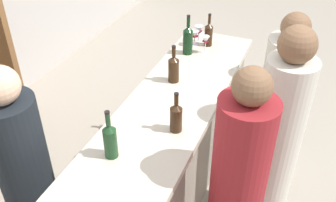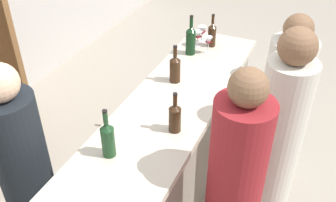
# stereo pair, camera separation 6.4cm
# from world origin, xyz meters

# --- Properties ---
(ground_plane) EXTENTS (12.00, 12.00, 0.00)m
(ground_plane) POSITION_xyz_m (0.00, 0.00, 0.00)
(ground_plane) COLOR #9E9384
(bar_counter) EXTENTS (2.48, 0.61, 0.92)m
(bar_counter) POSITION_xyz_m (0.00, 0.00, 0.46)
(bar_counter) COLOR gray
(bar_counter) RESTS_ON ground
(wine_bottle_second_left_olive_green) EXTENTS (0.08, 0.08, 0.32)m
(wine_bottle_second_left_olive_green) POSITION_xyz_m (-0.57, 0.12, 1.04)
(wine_bottle_second_left_olive_green) COLOR #193D1E
(wine_bottle_second_left_olive_green) RESTS_ON bar_counter
(wine_bottle_center_amber_brown) EXTENTS (0.08, 0.08, 0.28)m
(wine_bottle_center_amber_brown) POSITION_xyz_m (-0.21, -0.14, 1.02)
(wine_bottle_center_amber_brown) COLOR #331E0F
(wine_bottle_center_amber_brown) RESTS_ON bar_counter
(wine_bottle_second_right_amber_brown) EXTENTS (0.08, 0.08, 0.29)m
(wine_bottle_second_right_amber_brown) POSITION_xyz_m (0.32, 0.09, 1.03)
(wine_bottle_second_right_amber_brown) COLOR #331E0F
(wine_bottle_second_right_amber_brown) RESTS_ON bar_counter
(wine_bottle_rightmost_dark_green) EXTENTS (0.08, 0.08, 0.34)m
(wine_bottle_rightmost_dark_green) POSITION_xyz_m (0.78, 0.15, 1.04)
(wine_bottle_rightmost_dark_green) COLOR black
(wine_bottle_rightmost_dark_green) RESTS_ON bar_counter
(wine_bottle_far_right_amber_brown) EXTENTS (0.07, 0.07, 0.29)m
(wine_bottle_far_right_amber_brown) POSITION_xyz_m (0.99, 0.03, 1.03)
(wine_bottle_far_right_amber_brown) COLOR #331E0F
(wine_bottle_far_right_amber_brown) RESTS_ON bar_counter
(wine_glass_near_left) EXTENTS (0.06, 0.06, 0.15)m
(wine_glass_near_left) POSITION_xyz_m (0.85, 0.01, 1.02)
(wine_glass_near_left) COLOR white
(wine_glass_near_left) RESTS_ON bar_counter
(wine_glass_near_center) EXTENTS (0.07, 0.07, 0.14)m
(wine_glass_near_center) POSITION_xyz_m (1.03, 0.14, 1.01)
(wine_glass_near_center) COLOR white
(wine_glass_near_center) RESTS_ON bar_counter
(wine_glass_near_right) EXTENTS (0.08, 0.08, 0.14)m
(wine_glass_near_right) POSITION_xyz_m (0.94, 0.14, 1.01)
(wine_glass_near_right) COLOR white
(wine_glass_near_right) RESTS_ON bar_counter
(person_left_guest) EXTENTS (0.38, 0.38, 1.59)m
(person_left_guest) POSITION_xyz_m (-0.43, -0.60, 0.74)
(person_left_guest) COLOR maroon
(person_left_guest) RESTS_ON ground
(person_center_guest) EXTENTS (0.37, 0.37, 1.43)m
(person_center_guest) POSITION_xyz_m (0.71, -0.68, 0.66)
(person_center_guest) COLOR beige
(person_center_guest) RESTS_ON ground
(person_right_guest) EXTENTS (0.34, 0.34, 1.58)m
(person_right_guest) POSITION_xyz_m (0.15, -0.74, 0.74)
(person_right_guest) COLOR beige
(person_right_guest) RESTS_ON ground
(person_server_behind) EXTENTS (0.35, 0.35, 1.47)m
(person_server_behind) POSITION_xyz_m (-0.73, 0.66, 0.69)
(person_server_behind) COLOR black
(person_server_behind) RESTS_ON ground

